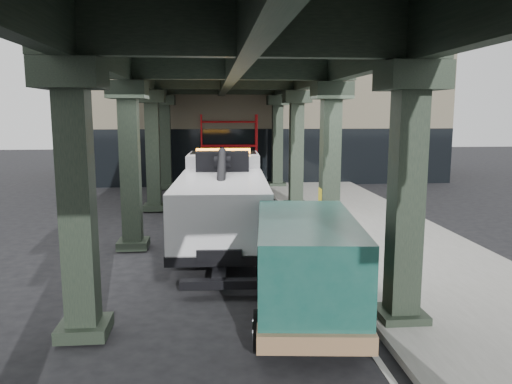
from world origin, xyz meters
TOP-DOWN VIEW (x-y plane):
  - ground at (0.00, 0.00)m, footprint 90.00×90.00m
  - sidewalk at (4.50, 2.00)m, footprint 5.00×40.00m
  - lane_stripe at (1.70, 2.00)m, footprint 0.12×38.00m
  - viaduct at (-0.40, 2.00)m, footprint 7.40×32.00m
  - building at (2.00, 20.00)m, footprint 22.00×10.00m
  - scaffolding at (0.00, 14.64)m, footprint 3.08×0.88m
  - tow_truck at (-0.66, 3.06)m, footprint 3.03×9.19m
  - towed_van at (0.83, -3.33)m, footprint 2.50×5.28m

SIDE VIEW (x-z plane):
  - ground at x=0.00m, z-range 0.00..0.00m
  - lane_stripe at x=1.70m, z-range 0.00..0.01m
  - sidewalk at x=4.50m, z-range 0.00..0.15m
  - towed_van at x=0.83m, z-range 0.08..2.15m
  - tow_truck at x=-0.66m, z-range -0.04..2.94m
  - scaffolding at x=0.00m, z-range 0.11..4.11m
  - building at x=2.00m, z-range 0.00..8.00m
  - viaduct at x=-0.40m, z-range 2.26..8.66m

